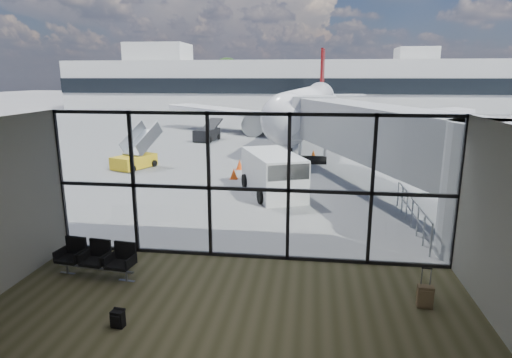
% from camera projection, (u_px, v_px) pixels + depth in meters
% --- Properties ---
extents(ground, '(220.00, 220.00, 0.00)m').
position_uv_depth(ground, '(297.00, 123.00, 51.85)').
color(ground, slate).
rests_on(ground, ground).
extents(lounge_shell, '(12.02, 8.01, 4.51)m').
position_uv_depth(lounge_shell, '(210.00, 231.00, 8.05)').
color(lounge_shell, brown).
rests_on(lounge_shell, ground).
extents(glass_curtain_wall, '(12.10, 0.12, 4.50)m').
position_uv_depth(glass_curtain_wall, '(248.00, 188.00, 12.77)').
color(glass_curtain_wall, white).
rests_on(glass_curtain_wall, ground).
extents(jet_bridge, '(8.00, 16.50, 4.33)m').
position_uv_depth(jet_bridge, '(382.00, 140.00, 18.85)').
color(jet_bridge, gray).
rests_on(jet_bridge, ground).
extents(apron_railing, '(0.06, 5.46, 1.11)m').
position_uv_depth(apron_railing, '(412.00, 209.00, 15.79)').
color(apron_railing, gray).
rests_on(apron_railing, ground).
extents(far_terminal, '(80.00, 12.20, 11.00)m').
position_uv_depth(far_terminal, '(299.00, 84.00, 72.12)').
color(far_terminal, '#B1B1AC').
rests_on(far_terminal, ground).
extents(tree_0, '(4.95, 4.95, 7.12)m').
position_uv_depth(tree_0, '(83.00, 81.00, 87.35)').
color(tree_0, '#382619').
rests_on(tree_0, ground).
extents(tree_1, '(5.61, 5.61, 8.07)m').
position_uv_depth(tree_1, '(111.00, 77.00, 86.44)').
color(tree_1, '#382619').
rests_on(tree_1, ground).
extents(tree_2, '(6.27, 6.27, 9.03)m').
position_uv_depth(tree_2, '(139.00, 74.00, 85.53)').
color(tree_2, '#382619').
rests_on(tree_2, ground).
extents(tree_3, '(4.95, 4.95, 7.12)m').
position_uv_depth(tree_3, '(168.00, 81.00, 85.05)').
color(tree_3, '#382619').
rests_on(tree_3, ground).
extents(tree_4, '(5.61, 5.61, 8.07)m').
position_uv_depth(tree_4, '(197.00, 78.00, 84.14)').
color(tree_4, '#382619').
rests_on(tree_4, ground).
extents(tree_5, '(6.27, 6.27, 9.03)m').
position_uv_depth(tree_5, '(227.00, 74.00, 83.23)').
color(tree_5, '#382619').
rests_on(tree_5, ground).
extents(seating_row, '(2.30, 0.89, 1.02)m').
position_uv_depth(seating_row, '(98.00, 257.00, 11.98)').
color(seating_row, gray).
rests_on(seating_row, ground).
extents(backpack, '(0.31, 0.29, 0.43)m').
position_uv_depth(backpack, '(118.00, 319.00, 9.54)').
color(backpack, black).
rests_on(backpack, ground).
extents(suitcase, '(0.38, 0.29, 1.00)m').
position_uv_depth(suitcase, '(425.00, 296.00, 10.33)').
color(suitcase, brown).
rests_on(suitcase, ground).
extents(airliner, '(29.99, 34.82, 8.97)m').
position_uv_depth(airliner, '(310.00, 105.00, 41.85)').
color(airliner, silver).
rests_on(airliner, ground).
extents(service_van, '(3.57, 4.94, 1.97)m').
position_uv_depth(service_van, '(274.00, 174.00, 20.19)').
color(service_van, white).
rests_on(service_van, ground).
extents(belt_loader, '(1.96, 4.03, 1.78)m').
position_uv_depth(belt_loader, '(207.00, 134.00, 37.32)').
color(belt_loader, black).
rests_on(belt_loader, ground).
extents(mobile_stairs, '(2.43, 3.40, 2.18)m').
position_uv_depth(mobile_stairs, '(135.00, 159.00, 26.20)').
color(mobile_stairs, gold).
rests_on(mobile_stairs, ground).
extents(traffic_cone_a, '(0.42, 0.42, 0.60)m').
position_uv_depth(traffic_cone_a, '(234.00, 174.00, 23.42)').
color(traffic_cone_a, '#EF4B0C').
rests_on(traffic_cone_a, ground).
extents(traffic_cone_b, '(0.42, 0.42, 0.60)m').
position_uv_depth(traffic_cone_b, '(240.00, 165.00, 25.82)').
color(traffic_cone_b, '#FF4B0D').
rests_on(traffic_cone_b, ground).
extents(traffic_cone_c, '(0.41, 0.41, 0.59)m').
position_uv_depth(traffic_cone_c, '(313.00, 154.00, 29.37)').
color(traffic_cone_c, '#E4590C').
rests_on(traffic_cone_c, ground).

